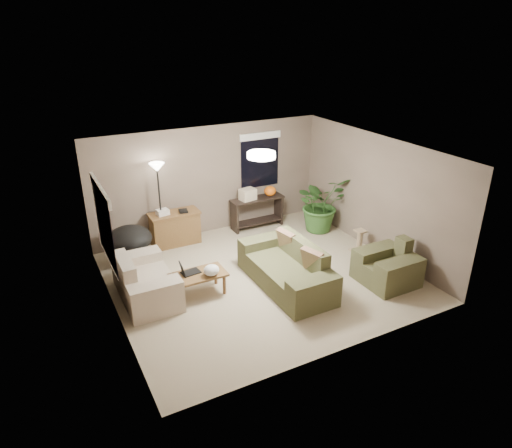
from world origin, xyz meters
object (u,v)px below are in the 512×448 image
floor_lamp (158,178)px  houseplant (320,209)px  main_sofa (288,270)px  loveseat (145,283)px  papasan_chair (130,242)px  console_table (257,210)px  desk (175,228)px  cat_scratching_post (359,242)px  coffee_table (198,277)px  armchair (387,268)px

floor_lamp → houseplant: (3.59, -0.86, -1.08)m
main_sofa → loveseat: size_ratio=1.37×
floor_lamp → papasan_chair: bearing=-151.4°
loveseat → console_table: loveseat is taller
main_sofa → floor_lamp: floor_lamp is taller
loveseat → desk: loveseat is taller
papasan_chair → cat_scratching_post: papasan_chair is taller
papasan_chair → floor_lamp: 1.46m
houseplant → coffee_table: bearing=-159.4°
papasan_chair → floor_lamp: floor_lamp is taller
armchair → console_table: bearing=106.1°
desk → floor_lamp: (-0.29, -0.00, 1.22)m
main_sofa → houseplant: houseplant is taller
desk → console_table: same height
main_sofa → cat_scratching_post: main_sofa is taller
papasan_chair → houseplant: houseplant is taller
desk → floor_lamp: 1.25m
armchair → papasan_chair: (-4.13, 3.02, 0.17)m
main_sofa → coffee_table: 1.67m
floor_lamp → armchair: bearing=-46.2°
main_sofa → console_table: 2.73m
console_table → houseplant: bearing=-33.4°
armchair → coffee_table: (-3.34, 1.25, 0.06)m
console_table → coffee_table: bearing=-137.1°
floor_lamp → desk: bearing=0.2°
armchair → houseplant: bearing=84.1°
cat_scratching_post → armchair: bearing=-106.2°
desk → papasan_chair: (-1.09, -0.44, 0.09)m
console_table → cat_scratching_post: bearing=-58.2°
loveseat → console_table: (3.24, 1.83, 0.14)m
main_sofa → houseplant: size_ratio=1.65×
loveseat → main_sofa: bearing=-17.8°
armchair → papasan_chair: bearing=143.8°
floor_lamp → houseplant: floor_lamp is taller
armchair → coffee_table: 3.56m
coffee_table → desk: desk is taller
console_table → floor_lamp: floor_lamp is taller
main_sofa → console_table: size_ratio=1.69×
console_table → loveseat: bearing=-150.6°
coffee_table → desk: size_ratio=0.91×
loveseat → console_table: bearing=29.4°
houseplant → console_table: bearing=146.6°
loveseat → desk: bearing=57.3°
desk → houseplant: (3.30, -0.86, 0.14)m
main_sofa → armchair: bearing=-24.9°
papasan_chair → cat_scratching_post: size_ratio=2.09×
main_sofa → papasan_chair: main_sofa is taller
coffee_table → console_table: 3.20m
coffee_table → cat_scratching_post: 3.70m
main_sofa → houseplant: bearing=42.1°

